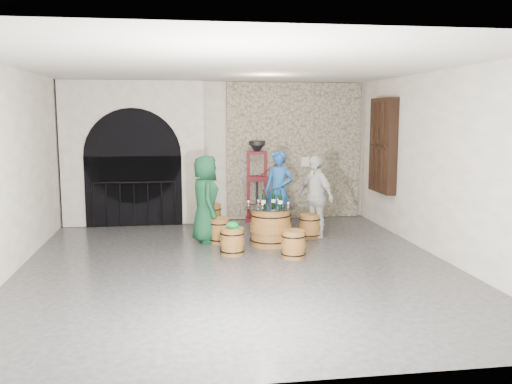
{
  "coord_description": "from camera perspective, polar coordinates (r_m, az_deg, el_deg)",
  "views": [
    {
      "loc": [
        -0.96,
        -8.59,
        2.43
      ],
      "look_at": [
        0.47,
        1.07,
        1.05
      ],
      "focal_mm": 38.0,
      "sensor_mm": 36.0,
      "label": 1
    }
  ],
  "objects": [
    {
      "name": "person_blue",
      "position": [
        11.37,
        2.41,
        0.09
      ],
      "size": [
        0.75,
        0.69,
        1.72
      ],
      "primitive_type": "imported",
      "rotation": [
        0.0,
        0.0,
        -0.58
      ],
      "color": "#19498E",
      "rests_on": "ground"
    },
    {
      "name": "corking_press",
      "position": [
        12.4,
        0.11,
        1.8
      ],
      "size": [
        0.77,
        0.46,
        1.86
      ],
      "rotation": [
        0.0,
        0.0,
        -0.1
      ],
      "color": "#530D14",
      "rests_on": "ground"
    },
    {
      "name": "barrel_table",
      "position": [
        10.24,
        1.55,
        -3.59
      ],
      "size": [
        0.95,
        0.95,
        0.74
      ],
      "color": "#925E2A",
      "rests_on": "ground"
    },
    {
      "name": "barrel_stool_near_right",
      "position": [
        9.38,
        3.97,
        -5.5
      ],
      "size": [
        0.44,
        0.44,
        0.48
      ],
      "color": "#925E2A",
      "rests_on": "ground"
    },
    {
      "name": "wall_right",
      "position": [
        9.71,
        18.99,
        2.7
      ],
      "size": [
        0.0,
        8.0,
        8.0
      ],
      "primitive_type": "plane",
      "rotation": [
        1.57,
        0.0,
        -1.57
      ],
      "color": "silver",
      "rests_on": "ground"
    },
    {
      "name": "control_box",
      "position": [
        12.86,
        5.19,
        3.19
      ],
      "size": [
        0.18,
        0.1,
        0.22
      ],
      "primitive_type": "cube",
      "color": "silver",
      "rests_on": "wall_back"
    },
    {
      "name": "barrel_stool_near_left",
      "position": [
        9.57,
        -2.5,
        -5.22
      ],
      "size": [
        0.44,
        0.44,
        0.48
      ],
      "color": "#925E2A",
      "rests_on": "ground"
    },
    {
      "name": "barrel_stool_far",
      "position": [
        11.24,
        2.24,
        -3.21
      ],
      "size": [
        0.44,
        0.44,
        0.48
      ],
      "color": "#925E2A",
      "rests_on": "ground"
    },
    {
      "name": "tasting_glass_c",
      "position": [
        10.37,
        0.23,
        -1.08
      ],
      "size": [
        0.05,
        0.05,
        0.1
      ],
      "primitive_type": null,
      "color": "#C16225",
      "rests_on": "barrel_table"
    },
    {
      "name": "wall_front",
      "position": [
        4.76,
        3.34,
        -2.04
      ],
      "size": [
        8.0,
        0.0,
        8.0
      ],
      "primitive_type": "plane",
      "rotation": [
        -1.57,
        0.0,
        0.0
      ],
      "color": "silver",
      "rests_on": "ground"
    },
    {
      "name": "barrel_stool_right",
      "position": [
        10.91,
        5.68,
        -3.6
      ],
      "size": [
        0.44,
        0.44,
        0.48
      ],
      "color": "#925E2A",
      "rests_on": "ground"
    },
    {
      "name": "wine_bottle_right",
      "position": [
        10.21,
        1.85,
        -0.76
      ],
      "size": [
        0.08,
        0.08,
        0.32
      ],
      "color": "black",
      "rests_on": "barrel_table"
    },
    {
      "name": "stone_facing_panel",
      "position": [
        12.86,
        4.04,
        4.33
      ],
      "size": [
        3.2,
        0.12,
        3.18
      ],
      "primitive_type": "cube",
      "color": "tan",
      "rests_on": "ground"
    },
    {
      "name": "tasting_glass_b",
      "position": [
        10.2,
        2.75,
        -1.24
      ],
      "size": [
        0.05,
        0.05,
        0.1
      ],
      "primitive_type": null,
      "color": "#C16225",
      "rests_on": "barrel_table"
    },
    {
      "name": "tasting_glass_e",
      "position": [
        10.12,
        3.42,
        -1.32
      ],
      "size": [
        0.05,
        0.05,
        0.1
      ],
      "primitive_type": null,
      "color": "#C16225",
      "rests_on": "barrel_table"
    },
    {
      "name": "arched_opening",
      "position": [
        12.4,
        -12.75,
        3.93
      ],
      "size": [
        3.1,
        0.6,
        3.19
      ],
      "color": "silver",
      "rests_on": "ground"
    },
    {
      "name": "tasting_glass_f",
      "position": [
        10.27,
        -0.8,
        -1.17
      ],
      "size": [
        0.05,
        0.05,
        0.1
      ],
      "primitive_type": null,
      "color": "#C16225",
      "rests_on": "barrel_table"
    },
    {
      "name": "wine_bottle_left",
      "position": [
        10.11,
        0.8,
        -0.85
      ],
      "size": [
        0.08,
        0.08,
        0.32
      ],
      "color": "black",
      "rests_on": "barrel_table"
    },
    {
      "name": "person_white",
      "position": [
        10.9,
        6.27,
        -0.48
      ],
      "size": [
        0.79,
        1.04,
        1.65
      ],
      "primitive_type": "imported",
      "rotation": [
        0.0,
        0.0,
        -1.11
      ],
      "color": "silver",
      "rests_on": "ground"
    },
    {
      "name": "tasting_glass_d",
      "position": [
        10.51,
        2.35,
        -0.96
      ],
      "size": [
        0.05,
        0.05,
        0.1
      ],
      "primitive_type": null,
      "color": "#C16225",
      "rests_on": "barrel_table"
    },
    {
      "name": "wine_bottle_center",
      "position": [
        10.07,
        2.57,
        -0.89
      ],
      "size": [
        0.08,
        0.08,
        0.32
      ],
      "color": "black",
      "rests_on": "barrel_table"
    },
    {
      "name": "barrel_stool_left",
      "position": [
        10.48,
        -3.88,
        -4.06
      ],
      "size": [
        0.44,
        0.44,
        0.48
      ],
      "color": "#925E2A",
      "rests_on": "ground"
    },
    {
      "name": "tasting_glass_a",
      "position": [
        9.99,
        0.69,
        -1.43
      ],
      "size": [
        0.05,
        0.05,
        0.1
      ],
      "primitive_type": null,
      "color": "#C16225",
      "rests_on": "barrel_table"
    },
    {
      "name": "ground",
      "position": [
        8.98,
        -1.96,
        -7.66
      ],
      "size": [
        8.0,
        8.0,
        0.0
      ],
      "primitive_type": "plane",
      "color": "#2B2B2D",
      "rests_on": "ground"
    },
    {
      "name": "green_cap",
      "position": [
        9.5,
        -2.49,
        -3.51
      ],
      "size": [
        0.26,
        0.22,
        0.12
      ],
      "color": "#0B8231",
      "rests_on": "barrel_stool_near_left"
    },
    {
      "name": "shuttered_window",
      "position": [
        11.83,
        13.18,
        4.78
      ],
      "size": [
        0.23,
        1.1,
        2.0
      ],
      "color": "black",
      "rests_on": "wall_right"
    },
    {
      "name": "wall_back",
      "position": [
        12.66,
        -4.03,
        4.27
      ],
      "size": [
        8.0,
        0.0,
        8.0
      ],
      "primitive_type": "plane",
      "rotation": [
        1.57,
        0.0,
        0.0
      ],
      "color": "silver",
      "rests_on": "ground"
    },
    {
      "name": "side_barrel",
      "position": [
        11.59,
        -4.69,
        -2.65
      ],
      "size": [
        0.43,
        0.43,
        0.57
      ],
      "rotation": [
        0.0,
        0.0,
        -0.19
      ],
      "color": "#925E2A",
      "rests_on": "ground"
    },
    {
      "name": "person_green",
      "position": [
        10.44,
        -5.33,
        -0.75
      ],
      "size": [
        0.61,
        0.87,
        1.68
      ],
      "primitive_type": "imported",
      "rotation": [
        0.0,
        0.0,
        1.67
      ],
      "color": "#124226",
      "rests_on": "ground"
    },
    {
      "name": "wall_left",
      "position": [
        9.0,
        -24.76,
        2.0
      ],
      "size": [
        0.0,
        8.0,
        8.0
      ],
      "primitive_type": "plane",
      "rotation": [
        1.57,
        0.0,
        1.57
      ],
      "color": "silver",
      "rests_on": "ground"
    },
    {
      "name": "ceiling",
      "position": [
        8.68,
        -2.07,
        13.12
      ],
      "size": [
        8.0,
        8.0,
        0.0
      ],
      "primitive_type": "plane",
      "rotation": [
        3.14,
        0.0,
        0.0
      ],
      "color": "beige",
      "rests_on": "wall_back"
    }
  ]
}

